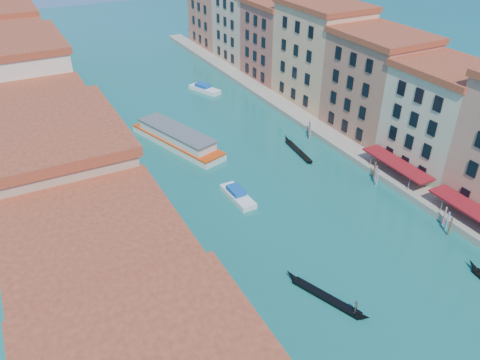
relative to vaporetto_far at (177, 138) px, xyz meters
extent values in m
cube|color=#D1BE88|center=(-22.07, -42.92, 7.10)|extent=(12.00, 15.00, 17.00)
cube|color=maroon|center=(-22.07, -42.92, 16.10)|extent=(12.80, 15.40, 1.00)
cube|color=tan|center=(-22.07, -26.92, 8.10)|extent=(12.00, 17.00, 19.00)
cube|color=maroon|center=(-22.07, -26.92, 18.10)|extent=(12.80, 17.40, 1.00)
cube|color=tan|center=(-22.07, -11.42, 6.85)|extent=(12.00, 14.00, 16.50)
cube|color=maroon|center=(-22.07, -11.42, 15.60)|extent=(12.80, 14.40, 1.00)
cube|color=beige|center=(-22.07, 4.58, 8.60)|extent=(12.00, 18.00, 20.00)
cube|color=maroon|center=(-22.07, 4.58, 19.10)|extent=(12.80, 18.40, 1.00)
cube|color=tan|center=(-22.07, 21.58, 7.35)|extent=(12.00, 16.00, 17.50)
cube|color=maroon|center=(-22.07, 21.58, 16.60)|extent=(12.80, 16.40, 1.00)
cube|color=#9F7954|center=(-22.07, 37.08, 7.85)|extent=(12.00, 15.00, 18.50)
cube|color=maroon|center=(-22.07, 37.08, 17.60)|extent=(12.80, 15.40, 1.00)
cube|color=#D2C18B|center=(-22.07, 53.08, 8.10)|extent=(12.00, 17.00, 19.00)
cube|color=#C3AE88|center=(33.93, -27.42, 6.85)|extent=(12.00, 14.00, 16.50)
cube|color=maroon|center=(33.93, -27.42, 15.60)|extent=(12.80, 14.40, 1.00)
cube|color=#A46449|center=(33.93, -12.42, 7.60)|extent=(12.00, 16.00, 18.00)
cube|color=maroon|center=(33.93, -12.42, 17.10)|extent=(12.80, 16.40, 1.00)
cube|color=tan|center=(33.93, 4.58, 8.60)|extent=(12.00, 18.00, 20.00)
cube|color=maroon|center=(33.93, 4.58, 19.10)|extent=(12.80, 18.40, 1.00)
cube|color=#A75645|center=(33.93, 21.08, 7.35)|extent=(12.00, 15.00, 17.50)
cube|color=maroon|center=(33.93, 21.08, 16.60)|extent=(12.80, 15.40, 1.00)
cube|color=tan|center=(33.93, 36.58, 7.85)|extent=(12.00, 16.00, 18.50)
cube|color=#B9684D|center=(33.93, 53.08, 8.35)|extent=(12.00, 17.00, 19.50)
cube|color=gray|center=(25.93, -1.42, -0.90)|extent=(4.00, 140.00, 1.00)
cylinder|color=#5C5C5F|center=(24.73, -37.82, 0.10)|extent=(0.12, 0.12, 3.00)
cube|color=maroon|center=(26.13, -27.42, 1.60)|extent=(3.20, 12.60, 0.25)
cylinder|color=#5C5C5F|center=(24.73, -31.62, 0.10)|extent=(0.12, 0.12, 3.00)
cylinder|color=#5C5C5F|center=(24.73, -23.22, 0.10)|extent=(0.12, 0.12, 3.00)
cylinder|color=#50321B|center=(22.43, -41.42, -0.10)|extent=(0.24, 0.24, 3.20)
cylinder|color=#50321B|center=(23.03, -40.42, -0.10)|extent=(0.24, 0.24, 3.20)
cylinder|color=#50321B|center=(23.63, -39.42, -0.10)|extent=(0.24, 0.24, 3.20)
cylinder|color=#50321B|center=(22.43, -27.42, -0.10)|extent=(0.24, 0.24, 3.20)
cylinder|color=#50321B|center=(23.03, -26.42, -0.10)|extent=(0.24, 0.24, 3.20)
cylinder|color=#50321B|center=(23.63, -25.42, -0.10)|extent=(0.24, 0.24, 3.20)
cylinder|color=#50321B|center=(22.43, -9.42, -0.10)|extent=(0.24, 0.24, 3.20)
cylinder|color=#50321B|center=(23.03, -8.42, -0.10)|extent=(0.24, 0.24, 3.20)
cylinder|color=#50321B|center=(23.63, -7.42, -0.10)|extent=(0.24, 0.24, 3.20)
cube|color=silver|center=(0.00, 0.00, -0.77)|extent=(10.79, 21.36, 1.25)
cube|color=silver|center=(0.00, 0.00, 0.59)|extent=(9.03, 17.22, 1.67)
cube|color=#5C5C5F|center=(0.00, 0.00, 1.58)|extent=(9.48, 17.81, 0.26)
cube|color=#D93F0C|center=(0.00, 0.00, -0.20)|extent=(10.84, 21.38, 0.26)
cube|color=black|center=(1.09, -43.13, -1.19)|extent=(4.11, 8.38, 0.43)
cone|color=black|center=(-0.65, -38.68, -0.83)|extent=(1.50, 2.10, 1.60)
cone|color=black|center=(2.84, -47.57, -0.92)|extent=(1.38, 1.79, 1.41)
imported|color=#313526|center=(2.42, -46.50, -0.20)|extent=(0.70, 0.59, 1.65)
cone|color=black|center=(19.80, -47.44, -0.85)|extent=(1.06, 1.93, 1.54)
cube|color=black|center=(17.82, -12.62, -1.20)|extent=(1.92, 8.40, 0.42)
cone|color=black|center=(18.32, -8.01, -0.85)|extent=(1.03, 1.94, 1.56)
cone|color=black|center=(17.31, -17.22, -0.94)|extent=(1.00, 1.62, 1.37)
cube|color=white|center=(1.65, -20.58, -0.98)|extent=(2.53, 7.39, 0.84)
cube|color=#1350A2|center=(1.63, -20.06, -0.25)|extent=(1.98, 3.20, 0.73)
cube|color=white|center=(15.36, 22.12, -0.94)|extent=(5.24, 8.36, 0.91)
cube|color=#1350A2|center=(15.15, 22.65, -0.14)|extent=(3.16, 3.94, 0.80)
camera|label=1|loc=(-25.13, -72.06, 37.75)|focal=35.00mm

